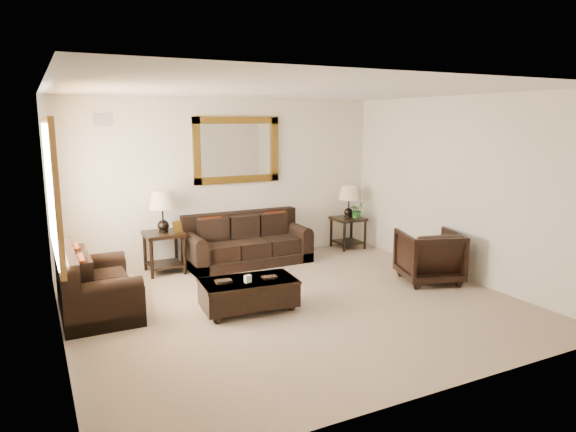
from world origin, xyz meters
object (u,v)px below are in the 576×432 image
end_table_right (349,208)px  coffee_table (249,291)px  end_table_left (163,220)px  loveseat (93,289)px  armchair (429,254)px  sofa (247,245)px

end_table_right → coffee_table: 3.62m
end_table_left → end_table_right: end_table_left is taller
end_table_left → loveseat: bearing=-132.1°
coffee_table → loveseat: bearing=160.2°
coffee_table → end_table_left: bearing=108.9°
armchair → sofa: bearing=-28.4°
loveseat → coffee_table: (1.73, -0.78, -0.06)m
end_table_right → armchair: end_table_right is taller
end_table_right → coffee_table: bearing=-143.4°
end_table_right → coffee_table: (-2.88, -2.14, -0.51)m
end_table_right → armchair: 2.26m
end_table_right → sofa: bearing=-177.4°
loveseat → armchair: armchair is taller
loveseat → armchair: size_ratio=1.75×
coffee_table → sofa: bearing=72.9°
sofa → end_table_right: 2.12m
coffee_table → end_table_right: bearing=41.2°
end_table_left → coffee_table: end_table_left is taller
end_table_right → armchair: (-0.06, -2.23, -0.34)m
sofa → end_table_left: bearing=177.2°
loveseat → end_table_left: (1.19, 1.32, 0.54)m
loveseat → end_table_right: size_ratio=1.26×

